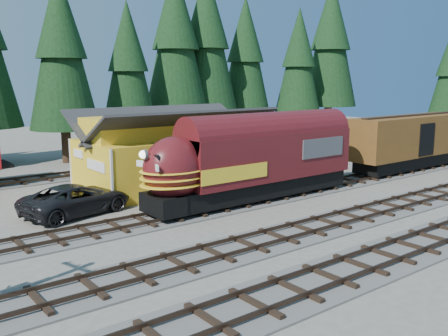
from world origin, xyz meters
TOP-DOWN VIEW (x-y plane):
  - ground at (0.00, 0.00)m, footprint 120.00×120.00m
  - track_siding at (10.00, 4.00)m, footprint 68.00×3.20m
  - track_main_south at (10.00, -2.00)m, footprint 68.00×3.20m
  - depot at (-0.00, 10.50)m, footprint 12.80×7.00m
  - conifer_backdrop at (7.92, 25.09)m, footprint 78.80×23.16m
  - locomotive at (0.97, 4.00)m, footprint 14.54×2.89m
  - boxcar at (17.76, 4.00)m, footprint 12.72×2.73m
  - pickup_truck_a at (-7.99, 7.72)m, footprint 6.45×4.02m

SIDE VIEW (x-z plane):
  - ground at x=0.00m, z-range 0.00..0.00m
  - track_siding at x=10.00m, z-range -0.11..0.22m
  - track_main_south at x=10.00m, z-range -0.11..0.22m
  - pickup_truck_a at x=-7.99m, z-range 0.00..1.66m
  - locomotive at x=0.97m, z-range 0.37..4.32m
  - boxcar at x=17.76m, z-range 0.43..4.43m
  - depot at x=0.00m, z-range 0.31..5.61m
  - conifer_backdrop at x=7.92m, z-range 1.28..18.76m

